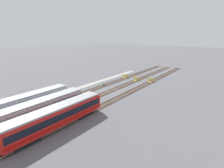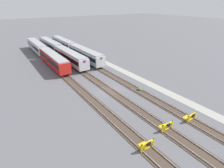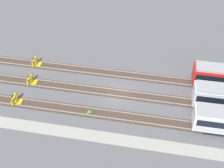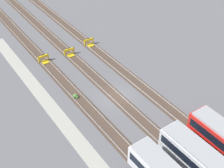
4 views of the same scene
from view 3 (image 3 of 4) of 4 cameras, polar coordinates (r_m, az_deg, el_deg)
ground_plane at (r=48.52m, az=1.15°, el=-1.75°), size 400.00×400.00×0.00m
service_walkway at (r=42.48m, az=-0.95°, el=-9.80°), size 54.00×2.00×0.01m
rail_track_nearest at (r=45.19m, az=0.12°, el=-5.68°), size 90.00×2.23×0.21m
rail_track_near_inner at (r=48.49m, az=1.15°, el=-1.71°), size 90.00×2.24×0.21m
rail_track_middle at (r=52.01m, az=2.04°, el=1.74°), size 90.00×2.23×0.21m
bumper_stop_nearest_track at (r=48.97m, az=-17.12°, el=-2.71°), size 1.37×2.01×1.22m
bumper_stop_near_inner_track at (r=51.80m, az=-14.50°, el=0.70°), size 1.38×2.01×1.22m
bumper_stop_middle_track at (r=55.49m, az=-13.68°, el=3.91°), size 1.37×2.01×1.22m
weed_clump at (r=45.40m, az=-4.06°, el=-5.18°), size 0.92×0.70×0.64m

